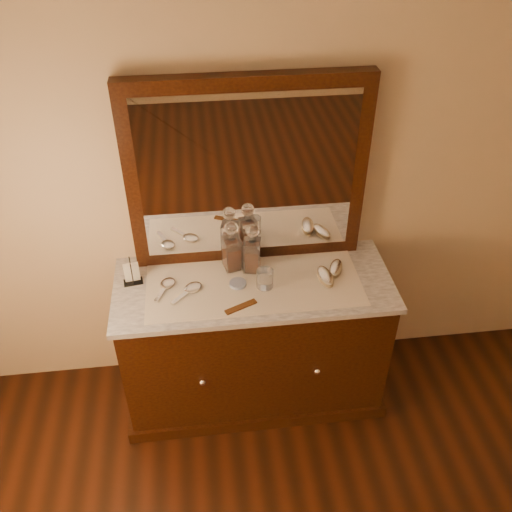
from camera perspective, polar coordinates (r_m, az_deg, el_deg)
name	(u,v)px	position (r m, az deg, el deg)	size (l,w,h in m)	color
dresser_cabinet	(254,342)	(3.14, -0.23, -8.93)	(1.40, 0.55, 0.82)	black
dresser_plinth	(254,385)	(3.42, -0.21, -13.21)	(1.46, 0.59, 0.08)	black
knob_left	(203,382)	(2.91, -5.57, -12.89)	(0.04, 0.04, 0.04)	silver
knob_right	(317,371)	(2.96, 6.34, -11.78)	(0.04, 0.04, 0.04)	silver
marble_top	(254,285)	(2.85, -0.25, -3.02)	(1.44, 0.59, 0.03)	white
mirror_frame	(248,174)	(2.75, -0.89, 8.50)	(1.20, 0.08, 1.00)	black
mirror_glass	(248,177)	(2.72, -0.81, 8.15)	(1.06, 0.01, 0.86)	white
lace_runner	(254,285)	(2.82, -0.20, -3.02)	(1.10, 0.45, 0.00)	white
pin_dish	(238,284)	(2.82, -1.89, -2.87)	(0.09, 0.09, 0.02)	silver
comb	(241,307)	(2.69, -1.58, -5.28)	(0.17, 0.03, 0.01)	brown
napkin_rack	(132,274)	(2.87, -12.75, -1.79)	(0.10, 0.07, 0.14)	black
decanter_left	(232,250)	(2.87, -2.49, 0.59)	(0.11, 0.11, 0.29)	#963D15
decanter_right	(252,253)	(2.85, -0.40, 0.36)	(0.10, 0.10, 0.29)	#963D15
brush_near	(325,277)	(2.86, 7.21, -2.14)	(0.09, 0.17, 0.04)	#8C7756
brush_far	(336,269)	(2.92, 8.28, -1.30)	(0.11, 0.16, 0.04)	#8C7756
hand_mirror_outer	(166,285)	(2.84, -9.28, -3.01)	(0.12, 0.19, 0.02)	silver
hand_mirror_inner	(191,289)	(2.80, -6.78, -3.45)	(0.18, 0.18, 0.02)	silver
tumblers	(265,279)	(2.78, 0.94, -2.35)	(0.09, 0.09, 0.10)	white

